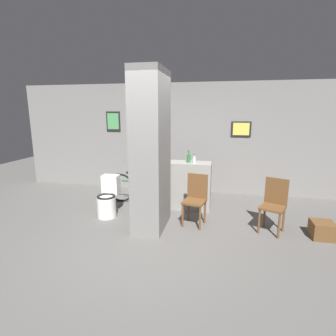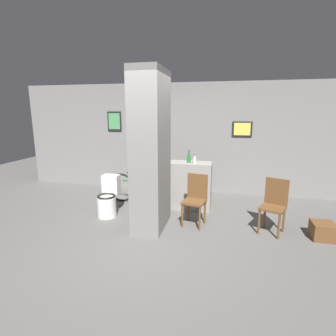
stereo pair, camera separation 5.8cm
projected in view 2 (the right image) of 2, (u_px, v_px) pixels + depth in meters
name	position (u px, v px, depth m)	size (l,w,h in m)	color
ground_plane	(146.00, 238.00, 4.12)	(14.00, 14.00, 0.00)	#5B5956
wall_back	(177.00, 138.00, 6.35)	(8.00, 0.09, 2.60)	gray
pillar_center	(151.00, 152.00, 4.28)	(0.51, 0.91, 2.60)	gray
counter_shelf	(181.00, 185.00, 5.36)	(1.22, 0.44, 0.95)	gray
toilet	(108.00, 199.00, 4.95)	(0.35, 0.51, 0.75)	white
chair_near_pillar	(195.00, 197.00, 4.54)	(0.43, 0.43, 0.88)	brown
chair_by_doorway	(274.00, 204.00, 4.24)	(0.48, 0.48, 0.88)	brown
bicycle	(142.00, 188.00, 5.61)	(1.57, 0.42, 0.68)	black
bottle_tall	(189.00, 158.00, 5.18)	(0.07, 0.07, 0.25)	#267233
bottle_short	(194.00, 160.00, 5.14)	(0.07, 0.07, 0.18)	silver
floor_crate	(323.00, 231.00, 4.06)	(0.33, 0.33, 0.26)	brown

